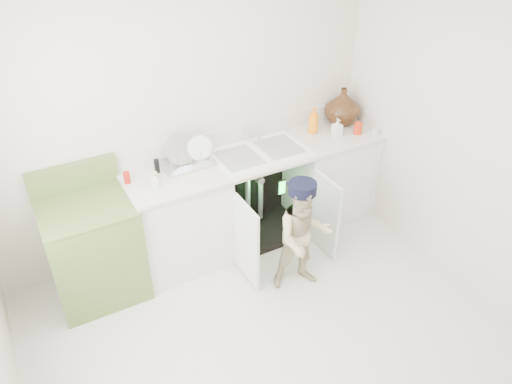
{
  "coord_description": "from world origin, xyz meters",
  "views": [
    {
      "loc": [
        -1.35,
        -2.18,
        3.05
      ],
      "look_at": [
        0.24,
        0.7,
        0.87
      ],
      "focal_mm": 35.0,
      "sensor_mm": 36.0,
      "label": 1
    }
  ],
  "objects": [
    {
      "name": "avocado_stove",
      "position": [
        -1.0,
        1.18,
        0.45
      ],
      "size": [
        0.7,
        0.65,
        1.09
      ],
      "color": "olive",
      "rests_on": "ground"
    },
    {
      "name": "counter_run",
      "position": [
        0.59,
        1.21,
        0.48
      ],
      "size": [
        2.44,
        1.02,
        1.26
      ],
      "color": "silver",
      "rests_on": "ground"
    },
    {
      "name": "ground",
      "position": [
        0.0,
        0.0,
        0.0
      ],
      "size": [
        3.5,
        3.5,
        0.0
      ],
      "primitive_type": "plane",
      "color": "beige",
      "rests_on": "ground"
    },
    {
      "name": "repair_worker",
      "position": [
        0.53,
        0.42,
        0.51
      ],
      "size": [
        0.57,
        0.69,
        1.01
      ],
      "rotation": [
        0.0,
        0.0,
        -0.27
      ],
      "color": "#BDAE88",
      "rests_on": "ground"
    },
    {
      "name": "room_shell",
      "position": [
        0.0,
        0.0,
        1.25
      ],
      "size": [
        6.0,
        5.5,
        1.26
      ],
      "color": "beige",
      "rests_on": "ground"
    }
  ]
}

